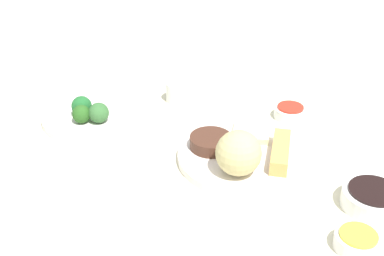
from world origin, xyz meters
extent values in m
cube|color=beige|center=(0.00, 0.00, 0.01)|extent=(2.20, 2.20, 0.02)
cylinder|color=white|center=(0.04, -0.01, 0.03)|extent=(0.25, 0.25, 0.02)
sphere|color=tan|center=(0.02, -0.07, 0.08)|extent=(0.08, 0.08, 0.08)
cube|color=tan|center=(0.10, -0.03, 0.05)|extent=(0.07, 0.12, 0.03)
cube|color=beige|center=(0.07, 0.05, 0.04)|extent=(0.09, 0.08, 0.01)
cylinder|color=#492A1E|center=(-0.02, 0.02, 0.05)|extent=(0.08, 0.08, 0.02)
cylinder|color=white|center=(-0.24, 0.18, 0.03)|extent=(0.24, 0.24, 0.01)
sphere|color=#356632|center=(-0.23, 0.14, 0.06)|extent=(0.04, 0.04, 0.04)
sphere|color=#20612B|center=(-0.27, 0.17, 0.06)|extent=(0.04, 0.04, 0.04)
sphere|color=#27581E|center=(-0.27, 0.14, 0.05)|extent=(0.04, 0.04, 0.04)
cylinder|color=white|center=(0.23, -0.16, 0.04)|extent=(0.10, 0.10, 0.03)
cylinder|color=black|center=(0.23, -0.16, 0.05)|extent=(0.08, 0.08, 0.00)
cylinder|color=white|center=(0.17, 0.14, 0.03)|extent=(0.07, 0.07, 0.02)
cylinder|color=red|center=(0.17, 0.14, 0.05)|extent=(0.06, 0.06, 0.00)
cylinder|color=white|center=(0.16, -0.25, 0.03)|extent=(0.07, 0.07, 0.02)
cylinder|color=yellow|center=(0.16, -0.25, 0.05)|extent=(0.06, 0.06, 0.00)
cylinder|color=white|center=(-0.06, 0.24, 0.04)|extent=(0.06, 0.06, 0.05)
camera|label=1|loc=(-0.13, -0.77, 0.55)|focal=46.54mm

